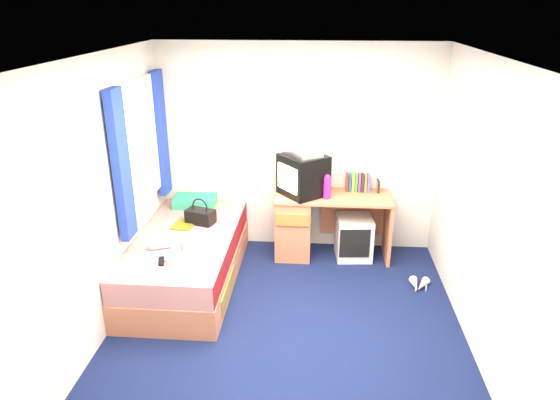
# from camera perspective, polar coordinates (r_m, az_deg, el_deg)

# --- Properties ---
(ground) EXTENTS (3.40, 3.40, 0.00)m
(ground) POSITION_cam_1_polar(r_m,az_deg,el_deg) (4.76, 0.79, -14.06)
(ground) COLOR #0C1438
(ground) RESTS_ON ground
(room_shell) EXTENTS (3.40, 3.40, 3.40)m
(room_shell) POSITION_cam_1_polar(r_m,az_deg,el_deg) (4.08, 0.90, 2.71)
(room_shell) COLOR white
(room_shell) RESTS_ON ground
(bed) EXTENTS (1.01, 2.00, 0.54)m
(bed) POSITION_cam_1_polar(r_m,az_deg,el_deg) (5.37, -10.53, -6.60)
(bed) COLOR #C97753
(bed) RESTS_ON ground
(pillow) EXTENTS (0.51, 0.35, 0.11)m
(pillow) POSITION_cam_1_polar(r_m,az_deg,el_deg) (5.97, -9.68, -0.13)
(pillow) COLOR teal
(pillow) RESTS_ON bed
(desk) EXTENTS (1.30, 0.55, 0.75)m
(desk) POSITION_cam_1_polar(r_m,az_deg,el_deg) (5.80, 3.31, -2.51)
(desk) COLOR #C97753
(desk) RESTS_ON ground
(storage_cube) EXTENTS (0.43, 0.43, 0.50)m
(storage_cube) POSITION_cam_1_polar(r_m,az_deg,el_deg) (5.85, 8.41, -4.21)
(storage_cube) COLOR silver
(storage_cube) RESTS_ON ground
(crt_tv) EXTENTS (0.62, 0.63, 0.46)m
(crt_tv) POSITION_cam_1_polar(r_m,az_deg,el_deg) (5.59, 2.64, 2.89)
(crt_tv) COLOR black
(crt_tv) RESTS_ON desk
(vcr) EXTENTS (0.45, 0.48, 0.07)m
(vcr) POSITION_cam_1_polar(r_m,az_deg,el_deg) (5.51, 2.72, 5.52)
(vcr) COLOR silver
(vcr) RESTS_ON crt_tv
(book_row) EXTENTS (0.27, 0.13, 0.20)m
(book_row) POSITION_cam_1_polar(r_m,az_deg,el_deg) (5.80, 8.86, 2.00)
(book_row) COLOR maroon
(book_row) RESTS_ON desk
(picture_frame) EXTENTS (0.03, 0.12, 0.14)m
(picture_frame) POSITION_cam_1_polar(r_m,az_deg,el_deg) (5.82, 11.13, 1.60)
(picture_frame) COLOR black
(picture_frame) RESTS_ON desk
(pink_water_bottle) EXTENTS (0.10, 0.10, 0.25)m
(pink_water_bottle) POSITION_cam_1_polar(r_m,az_deg,el_deg) (5.52, 5.41, 1.38)
(pink_water_bottle) COLOR #EA2197
(pink_water_bottle) RESTS_ON desk
(aerosol_can) EXTENTS (0.06, 0.06, 0.18)m
(aerosol_can) POSITION_cam_1_polar(r_m,az_deg,el_deg) (5.72, 4.68, 1.79)
(aerosol_can) COLOR silver
(aerosol_can) RESTS_ON desk
(handbag) EXTENTS (0.34, 0.26, 0.29)m
(handbag) POSITION_cam_1_polar(r_m,az_deg,el_deg) (5.47, -9.08, -1.80)
(handbag) COLOR black
(handbag) RESTS_ON bed
(towel) EXTENTS (0.33, 0.29, 0.10)m
(towel) POSITION_cam_1_polar(r_m,az_deg,el_deg) (5.00, -9.24, -4.62)
(towel) COLOR white
(towel) RESTS_ON bed
(magazine) EXTENTS (0.24, 0.30, 0.01)m
(magazine) POSITION_cam_1_polar(r_m,az_deg,el_deg) (5.48, -10.92, -2.78)
(magazine) COLOR gold
(magazine) RESTS_ON bed
(water_bottle) EXTENTS (0.21, 0.14, 0.07)m
(water_bottle) POSITION_cam_1_polar(r_m,az_deg,el_deg) (5.01, -13.56, -5.07)
(water_bottle) COLOR silver
(water_bottle) RESTS_ON bed
(colour_swatch_fan) EXTENTS (0.20, 0.19, 0.01)m
(colour_swatch_fan) POSITION_cam_1_polar(r_m,az_deg,el_deg) (4.74, -12.34, -6.98)
(colour_swatch_fan) COLOR #FEAF38
(colour_swatch_fan) RESTS_ON bed
(remote_control) EXTENTS (0.09, 0.17, 0.02)m
(remote_control) POSITION_cam_1_polar(r_m,az_deg,el_deg) (4.77, -13.39, -6.81)
(remote_control) COLOR black
(remote_control) RESTS_ON bed
(window_assembly) EXTENTS (0.11, 1.42, 1.40)m
(window_assembly) POSITION_cam_1_polar(r_m,az_deg,el_deg) (5.26, -15.58, 5.89)
(window_assembly) COLOR silver
(window_assembly) RESTS_ON room_shell
(white_heels) EXTENTS (0.22, 0.23, 0.09)m
(white_heels) POSITION_cam_1_polar(r_m,az_deg,el_deg) (5.46, 15.56, -9.33)
(white_heels) COLOR silver
(white_heels) RESTS_ON ground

